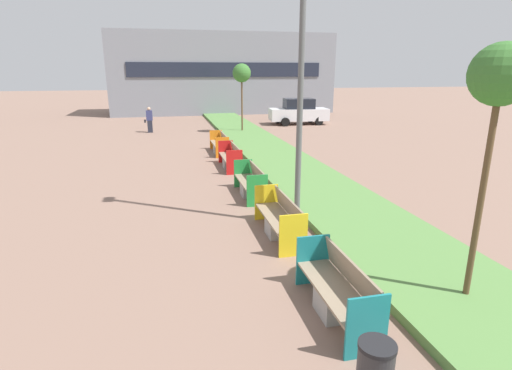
% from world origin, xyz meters
% --- Properties ---
extents(planter_grass_strip, '(2.80, 120.00, 0.18)m').
position_xyz_m(planter_grass_strip, '(3.20, 12.00, 0.09)').
color(planter_grass_strip, '#568442').
rests_on(planter_grass_strip, ground).
extents(building_backdrop, '(19.92, 6.12, 7.04)m').
position_xyz_m(building_backdrop, '(4.00, 40.67, 3.52)').
color(building_backdrop, gray).
rests_on(building_backdrop, ground).
extents(bench_teal_frame, '(0.65, 2.09, 0.94)m').
position_xyz_m(bench_teal_frame, '(0.94, 7.48, 0.37)').
color(bench_teal_frame, '#9E9B96').
rests_on(bench_teal_frame, ground).
extents(bench_yellow_frame, '(0.65, 2.32, 0.94)m').
position_xyz_m(bench_yellow_frame, '(0.94, 10.77, 0.37)').
color(bench_yellow_frame, '#9E9B96').
rests_on(bench_yellow_frame, ground).
extents(bench_green_frame, '(0.65, 2.13, 0.94)m').
position_xyz_m(bench_green_frame, '(0.94, 14.00, 0.37)').
color(bench_green_frame, '#9E9B96').
rests_on(bench_green_frame, ground).
extents(bench_red_frame, '(0.65, 2.22, 0.94)m').
position_xyz_m(bench_red_frame, '(0.94, 17.82, 0.37)').
color(bench_red_frame, '#9E9B96').
rests_on(bench_red_frame, ground).
extents(bench_orange_frame, '(0.65, 2.28, 0.94)m').
position_xyz_m(bench_orange_frame, '(0.94, 20.94, 0.37)').
color(bench_orange_frame, '#9E9B96').
rests_on(bench_orange_frame, ground).
extents(street_lamp_post, '(0.24, 0.44, 8.74)m').
position_xyz_m(street_lamp_post, '(1.55, 11.32, 4.76)').
color(street_lamp_post, '#56595B').
rests_on(street_lamp_post, ground).
extents(sapling_tree_near, '(0.92, 0.92, 4.20)m').
position_xyz_m(sapling_tree_near, '(3.20, 7.30, 3.65)').
color(sapling_tree_near, brown).
rests_on(sapling_tree_near, ground).
extents(sapling_tree_far, '(1.12, 1.12, 4.22)m').
position_xyz_m(sapling_tree_far, '(3.20, 26.98, 3.61)').
color(sapling_tree_far, brown).
rests_on(sapling_tree_far, ground).
extents(pedestrian_walking, '(0.53, 0.24, 1.60)m').
position_xyz_m(pedestrian_walking, '(-2.48, 28.51, 0.80)').
color(pedestrian_walking, '#232633').
rests_on(pedestrian_walking, ground).
extents(parked_car_distant, '(4.35, 2.16, 1.86)m').
position_xyz_m(parked_car_distant, '(8.05, 30.30, 0.91)').
color(parked_car_distant, silver).
rests_on(parked_car_distant, ground).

